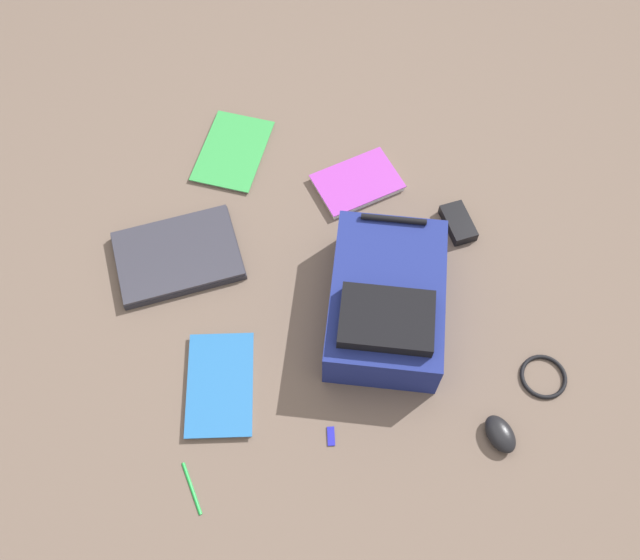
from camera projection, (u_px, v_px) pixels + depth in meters
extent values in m
plane|color=brown|center=(327.00, 284.00, 1.90)|extent=(3.78, 3.78, 0.00)
cube|color=navy|center=(386.00, 300.00, 1.80)|extent=(0.38, 0.49, 0.14)
cube|color=black|center=(387.00, 319.00, 1.67)|extent=(0.26, 0.21, 0.04)
cylinder|color=black|center=(394.00, 219.00, 1.82)|extent=(0.17, 0.06, 0.02)
cube|color=#24242C|center=(178.00, 257.00, 1.93)|extent=(0.37, 0.29, 0.02)
cube|color=#2D2D38|center=(177.00, 254.00, 1.92)|extent=(0.37, 0.29, 0.01)
cube|color=silver|center=(233.00, 152.00, 2.11)|extent=(0.27, 0.32, 0.01)
cube|color=#2D8C3F|center=(233.00, 150.00, 2.11)|extent=(0.28, 0.33, 0.00)
cube|color=silver|center=(357.00, 183.00, 2.05)|extent=(0.27, 0.23, 0.02)
cube|color=purple|center=(357.00, 181.00, 2.04)|extent=(0.28, 0.23, 0.00)
cube|color=silver|center=(220.00, 385.00, 1.76)|extent=(0.19, 0.28, 0.01)
cube|color=#1E5999|center=(220.00, 384.00, 1.75)|extent=(0.19, 0.29, 0.00)
ellipsoid|color=black|center=(500.00, 434.00, 1.69)|extent=(0.09, 0.11, 0.04)
torus|color=black|center=(543.00, 377.00, 1.77)|extent=(0.12, 0.12, 0.01)
cube|color=black|center=(458.00, 223.00, 1.98)|extent=(0.09, 0.14, 0.03)
cylinder|color=#198C33|center=(192.00, 488.00, 1.64)|extent=(0.04, 0.13, 0.01)
cube|color=#191999|center=(331.00, 436.00, 1.70)|extent=(0.02, 0.05, 0.01)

